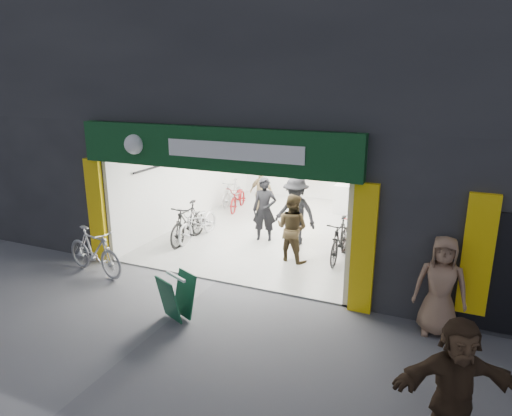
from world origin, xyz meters
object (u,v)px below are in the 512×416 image
Objects in this scene: bike_left_front at (198,222)px; sandwich_board at (177,296)px; parked_bike at (94,251)px; bike_right_front at (340,240)px; pedestrian_near at (441,286)px.

bike_left_front is 4.48m from sandwich_board.
bike_right_front is at bearing -46.92° from parked_bike.
pedestrian_near is (2.43, -2.68, 0.38)m from bike_right_front.
parked_bike is at bearing -148.58° from bike_right_front.
bike_right_front is 2.07× the size of sandwich_board.
pedestrian_near reaches higher than sandwich_board.
bike_right_front is 4.64m from sandwich_board.
bike_right_front reaches higher than bike_left_front.
parked_bike is 2.16× the size of sandwich_board.
pedestrian_near reaches higher than bike_right_front.
bike_left_front is 1.05× the size of pedestrian_near.
bike_right_front is 0.98× the size of pedestrian_near.
parked_bike is (-5.05, -3.11, 0.02)m from bike_right_front.
sandwich_board is at bearing -97.69° from parked_bike.
bike_right_front is 0.96× the size of parked_bike.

